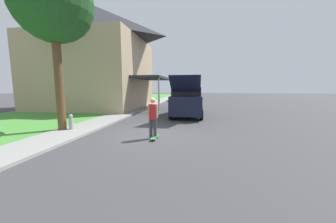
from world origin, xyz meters
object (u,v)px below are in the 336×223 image
Objects in this scene: car_down_street at (178,96)px; fire_hydrant at (71,122)px; lawn_tree_near at (53,4)px; skateboard at (155,137)px; skateboarder at (153,116)px; suv_parked at (187,101)px.

fire_hydrant is (-2.71, -21.00, -0.22)m from car_down_street.
lawn_tree_near reaches higher than skateboard.
skateboarder is at bearing 138.18° from skateboard.
car_down_street is at bearing 81.62° from lawn_tree_near.
skateboarder is (4.48, -0.50, -4.70)m from lawn_tree_near.
suv_parked reaches higher than skateboard.
skateboard is (-0.91, -6.15, -1.01)m from suv_parked.
lawn_tree_near is 9.12× the size of skateboard.
lawn_tree_near is at bearing 173.68° from skateboarder.
lawn_tree_near is 21.89m from car_down_street.
suv_parked is at bearing 81.63° from skateboard.
suv_parked reaches higher than fire_hydrant.
lawn_tree_near is at bearing 172.86° from skateboard.
lawn_tree_near is 5.19m from fire_hydrant.
skateboarder is at bearing -6.32° from lawn_tree_near.
fire_hydrant is at bearing 170.89° from skateboard.
lawn_tree_near reaches higher than skateboarder.
skateboarder is 2.32× the size of fire_hydrant.
lawn_tree_near is 6.52m from skateboarder.
car_down_street reaches higher than fire_hydrant.
suv_parked is (5.47, 5.58, -4.52)m from lawn_tree_near.
skateboard is 1.12× the size of fire_hydrant.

